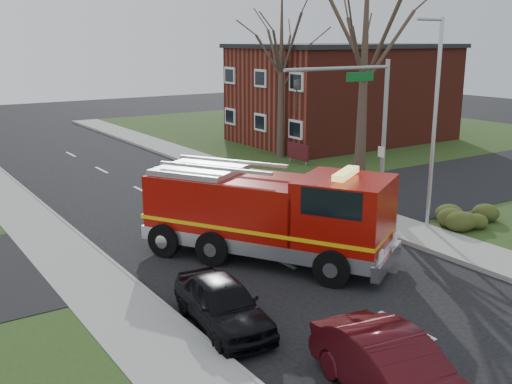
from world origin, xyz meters
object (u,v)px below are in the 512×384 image
traffic_signal_mast (362,113)px  parked_car_gray (395,372)px  fire_engine (270,216)px  parked_car_maroon (223,303)px

traffic_signal_mast → parked_car_gray: size_ratio=1.48×
fire_engine → parked_car_maroon: (-4.06, -3.62, -0.88)m
traffic_signal_mast → fire_engine: bearing=-167.6°
traffic_signal_mast → parked_car_maroon: bearing=-153.0°
traffic_signal_mast → parked_car_maroon: (-9.41, -4.79, -4.02)m
traffic_signal_mast → parked_car_maroon: 11.30m
fire_engine → parked_car_maroon: size_ratio=2.19×
traffic_signal_mast → parked_car_maroon: traffic_signal_mast is taller
traffic_signal_mast → fire_engine: (-5.35, -1.17, -3.14)m
parked_car_maroon → parked_car_gray: (1.23, -5.06, 0.06)m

